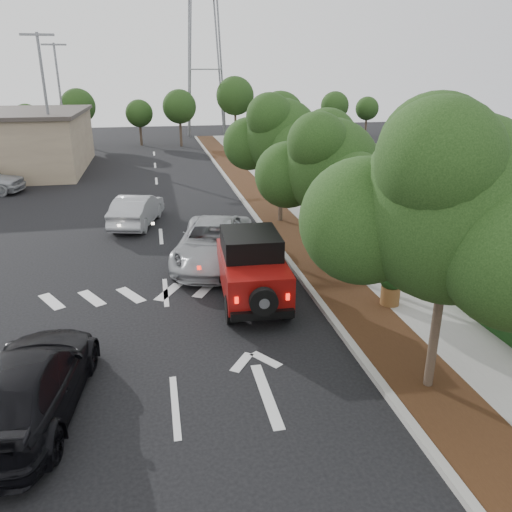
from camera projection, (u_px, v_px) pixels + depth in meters
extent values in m
plane|color=black|center=(175.00, 406.00, 10.64)|extent=(120.00, 120.00, 0.00)
cube|color=#9E9B93|center=(264.00, 228.00, 22.51)|extent=(0.20, 70.00, 0.15)
cube|color=black|center=(286.00, 227.00, 22.70)|extent=(1.80, 70.00, 0.12)
cube|color=gray|center=(325.00, 225.00, 23.06)|extent=(2.00, 70.00, 0.12)
cube|color=black|center=(354.00, 216.00, 23.21)|extent=(0.80, 70.00, 0.80)
cylinder|color=black|center=(223.00, 275.00, 16.47)|extent=(0.33, 0.83, 0.82)
cylinder|color=black|center=(270.00, 272.00, 16.70)|extent=(0.33, 0.83, 0.82)
cylinder|color=black|center=(231.00, 309.00, 14.08)|extent=(0.33, 0.83, 0.82)
cylinder|color=black|center=(286.00, 305.00, 14.31)|extent=(0.33, 0.83, 0.82)
cube|color=maroon|center=(252.00, 272.00, 15.19)|extent=(2.03, 3.87, 1.02)
cube|color=black|center=(251.00, 243.00, 15.19)|extent=(1.79, 2.16, 0.65)
cube|color=maroon|center=(246.00, 258.00, 16.56)|extent=(1.67, 1.14, 0.84)
cube|color=black|center=(263.00, 315.00, 13.52)|extent=(1.76, 0.27, 0.23)
cylinder|color=black|center=(264.00, 302.00, 13.23)|extent=(0.79, 0.26, 0.78)
cube|color=#FF190C|center=(237.00, 300.00, 13.32)|extent=(0.10, 0.05, 0.18)
cube|color=#FF190C|center=(288.00, 297.00, 13.52)|extent=(0.10, 0.05, 0.18)
imported|color=#9FA2A7|center=(214.00, 243.00, 18.43)|extent=(3.89, 6.08, 1.56)
imported|color=black|center=(28.00, 384.00, 10.15)|extent=(2.61, 5.23, 1.46)
imported|color=#A6A7AD|center=(137.00, 210.00, 23.08)|extent=(2.58, 4.59, 1.43)
cylinder|color=brown|center=(390.00, 295.00, 14.97)|extent=(0.60, 0.60, 0.57)
sphere|color=black|center=(392.00, 279.00, 14.78)|extent=(0.72, 0.72, 0.72)
imported|color=black|center=(392.00, 276.00, 14.75)|extent=(0.63, 0.55, 0.67)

